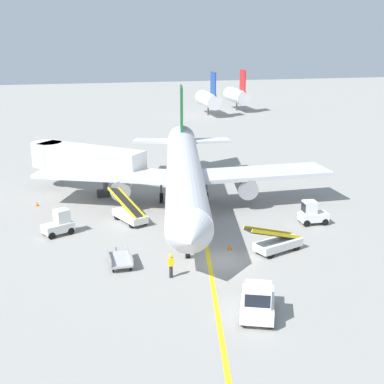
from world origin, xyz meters
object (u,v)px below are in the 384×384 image
at_px(jet_bridge, 80,158).
at_px(baggage_tug_by_cargo_door, 312,214).
at_px(airliner, 184,172).
at_px(ground_crew_marshaller, 171,265).
at_px(belt_loader_aft_hold, 129,213).
at_px(baggage_cart_loaded, 120,259).
at_px(baggage_tug_near_wing, 59,224).
at_px(safety_cone_nose_left, 37,204).
at_px(safety_cone_wingtip_left, 67,218).
at_px(pushback_tug, 258,301).
at_px(safety_cone_nose_right, 230,247).
at_px(belt_loader_forward_hold, 277,242).

bearing_deg(jet_bridge, baggage_tug_by_cargo_door, -38.11).
xyz_separation_m(airliner, ground_crew_marshaller, (-4.33, -14.73, -2.51)).
distance_m(belt_loader_aft_hold, baggage_cart_loaded, 9.15).
bearing_deg(baggage_tug_near_wing, safety_cone_nose_left, 104.17).
bearing_deg(safety_cone_wingtip_left, pushback_tug, -62.34).
height_order(baggage_cart_loaded, safety_cone_nose_right, baggage_cart_loaded).
bearing_deg(baggage_tug_by_cargo_door, safety_cone_wingtip_left, 163.70).
bearing_deg(airliner, baggage_cart_loaded, -122.05).
distance_m(belt_loader_aft_hold, safety_cone_nose_left, 10.40).
height_order(ground_crew_marshaller, safety_cone_nose_left, ground_crew_marshaller).
relative_size(jet_bridge, safety_cone_nose_left, 25.53).
distance_m(airliner, baggage_tug_by_cargo_door, 12.32).
height_order(pushback_tug, belt_loader_forward_hold, belt_loader_forward_hold).
bearing_deg(airliner, ground_crew_marshaller, -106.37).
bearing_deg(ground_crew_marshaller, baggage_tug_by_cargo_door, 28.12).
xyz_separation_m(safety_cone_nose_left, safety_cone_wingtip_left, (2.76, -4.89, 0.00)).
bearing_deg(jet_bridge, baggage_cart_loaded, -84.67).
relative_size(airliner, baggage_cart_loaded, 9.30).
distance_m(pushback_tug, safety_cone_wingtip_left, 22.35).
distance_m(baggage_tug_by_cargo_door, ground_crew_marshaller, 15.83).
relative_size(pushback_tug, belt_loader_aft_hold, 0.79).
relative_size(baggage_tug_by_cargo_door, belt_loader_forward_hold, 0.48).
relative_size(baggage_tug_by_cargo_door, safety_cone_wingtip_left, 5.59).
bearing_deg(ground_crew_marshaller, baggage_tug_near_wing, 125.71).
relative_size(airliner, safety_cone_nose_right, 79.79).
relative_size(belt_loader_forward_hold, baggage_cart_loaded, 1.36).
xyz_separation_m(pushback_tug, safety_cone_nose_right, (1.53, 10.00, -0.77)).
height_order(belt_loader_forward_hold, baggage_cart_loaded, belt_loader_forward_hold).
distance_m(airliner, belt_loader_forward_hold, 13.33).
xyz_separation_m(airliner, belt_loader_forward_hold, (4.32, -12.33, -2.64)).
bearing_deg(jet_bridge, ground_crew_marshaller, -77.49).
relative_size(baggage_tug_by_cargo_door, safety_cone_nose_left, 5.59).
relative_size(pushback_tug, baggage_tug_by_cargo_door, 1.65).
relative_size(jet_bridge, safety_cone_nose_right, 25.53).
height_order(baggage_tug_near_wing, belt_loader_aft_hold, belt_loader_aft_hold).
xyz_separation_m(ground_crew_marshaller, safety_cone_nose_right, (5.33, 3.68, -0.69)).
bearing_deg(airliner, belt_loader_forward_hold, -70.70).
distance_m(baggage_tug_near_wing, safety_cone_nose_left, 8.59).
distance_m(jet_bridge, safety_cone_nose_left, 6.76).
bearing_deg(safety_cone_wingtip_left, jet_bridge, 79.60).
distance_m(pushback_tug, baggage_tug_by_cargo_door, 17.12).
relative_size(jet_bridge, pushback_tug, 2.77).
bearing_deg(safety_cone_wingtip_left, airliner, 6.65).
bearing_deg(belt_loader_aft_hold, baggage_cart_loaded, -101.65).
distance_m(pushback_tug, belt_loader_aft_hold, 18.80).
bearing_deg(baggage_tug_near_wing, belt_loader_aft_hold, 16.17).
xyz_separation_m(pushback_tug, baggage_cart_loaded, (-6.93, 9.14, -0.53)).
bearing_deg(belt_loader_aft_hold, ground_crew_marshaller, -83.78).
distance_m(baggage_tug_near_wing, safety_cone_wingtip_left, 3.54).
height_order(safety_cone_nose_right, safety_cone_wingtip_left, same).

